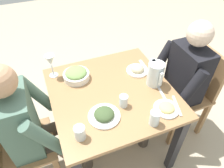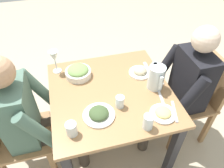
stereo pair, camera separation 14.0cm
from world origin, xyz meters
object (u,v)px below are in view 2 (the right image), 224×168
Objects in this scene: dining_table at (111,102)px; plate_fries at (163,113)px; water_glass_far_left at (120,102)px; water_glass_near_left at (72,129)px; chair_far at (197,95)px; plate_beans at (140,71)px; wine_glass at (54,57)px; chair_near at (11,135)px; plate_dolmas at (99,114)px; diner_near at (35,117)px; diner_far at (179,88)px; water_glass_by_pitcher at (148,122)px; salad_bowl at (78,72)px; water_pitcher at (156,77)px.

plate_fries reaches higher than dining_table.
water_glass_near_left is at bearing -68.06° from water_glass_far_left.
chair_far is 4.97× the size of plate_beans.
wine_glass is (-0.20, -0.65, 0.12)m from plate_beans.
chair_near is 0.71m from plate_dolmas.
water_glass_near_left reaches higher than plate_fries.
diner_near reaches higher than plate_fries.
plate_dolmas is (-0.10, -0.42, 0.00)m from plate_fries.
water_glass_near_left is (0.27, -0.90, 0.13)m from diner_far.
dining_table is at bearing -137.29° from plate_fries.
water_glass_near_left is (-0.00, -0.60, 0.03)m from plate_fries.
wine_glass reaches higher than plate_beans.
diner_near reaches higher than water_glass_by_pitcher.
plate_beans is at bearing -119.94° from diner_far.
water_glass_by_pitcher is at bearing -63.25° from plate_fries.
dining_table is 4.15× the size of plate_dolmas.
chair_near reaches higher than water_glass_near_left.
chair_near is 0.75× the size of diner_near.
plate_beans reaches higher than plate_fries.
plate_dolmas is 0.21m from water_glass_near_left.
diner_far is 12.51× the size of water_glass_near_left.
plate_dolmas is 0.54m from plate_beans.
dining_table is at bearing 47.42° from wine_glass.
chair_near is 9.40× the size of water_glass_near_left.
plate_dolmas is at bearing -121.05° from water_glass_by_pitcher.
dining_table is at bearing 41.55° from salad_bowl.
dining_table is 0.47m from water_glass_near_left.
plate_dolmas reaches higher than plate_fries.
plate_dolmas is (0.16, 0.64, 0.25)m from chair_near.
wine_glass is (-0.72, -0.51, 0.09)m from water_glass_by_pitcher.
water_pitcher reaches higher than plate_beans.
diner_far is (-0.00, -0.20, 0.15)m from chair_far.
diner_near reaches higher than plate_dolmas.
water_pitcher reaches higher than dining_table.
plate_dolmas is at bearing 69.34° from diner_near.
salad_bowl is at bearing -138.45° from dining_table.
diner_near is 6.24× the size of water_pitcher.
diner_far is 0.94m from water_glass_near_left.
chair_far is 1.05m from salad_bowl.
chair_far is 0.77m from water_glass_by_pitcher.
diner_far is 0.57m from water_glass_by_pitcher.
water_glass_far_left is 0.46× the size of wine_glass.
water_glass_near_left is (0.26, -0.66, -0.05)m from water_pitcher.
water_pitcher is 0.50m from plate_dolmas.
wine_glass reaches higher than water_glass_near_left.
plate_dolmas is at bearing 116.60° from water_glass_near_left.
chair_near is 0.25m from diner_near.
water_glass_far_left reaches higher than plate_dolmas.
diner_near is 0.92m from water_pitcher.
plate_dolmas is (0.21, -0.14, 0.14)m from dining_table.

